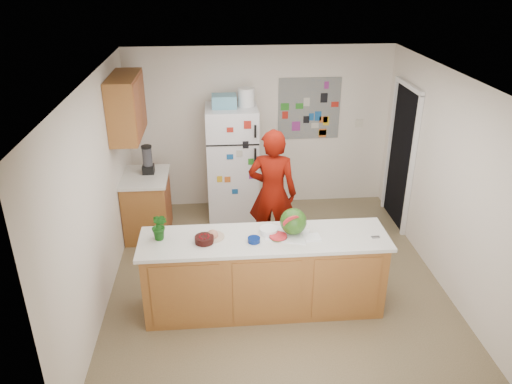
{
  "coord_description": "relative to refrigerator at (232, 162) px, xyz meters",
  "views": [
    {
      "loc": [
        -0.67,
        -5.1,
        3.62
      ],
      "look_at": [
        -0.23,
        0.2,
        1.13
      ],
      "focal_mm": 35.0,
      "sensor_mm": 36.0,
      "label": 1
    }
  ],
  "objects": [
    {
      "name": "keys",
      "position": [
        1.44,
        -2.48,
        0.08
      ],
      "size": [
        0.09,
        0.04,
        0.01
      ],
      "primitive_type": "cube",
      "rotation": [
        0.0,
        0.0,
        0.03
      ],
      "color": "gray",
      "rests_on": "peninsula_top"
    },
    {
      "name": "photo_collage",
      "position": [
        1.2,
        0.36,
        0.7
      ],
      "size": [
        0.95,
        0.01,
        0.95
      ],
      "primitive_type": "cube",
      "color": "slate",
      "rests_on": "wall_back"
    },
    {
      "name": "fridge_top_bin",
      "position": [
        -0.1,
        0.0,
        0.94
      ],
      "size": [
        0.35,
        0.28,
        0.18
      ],
      "primitive_type": "cube",
      "color": "#5999B2",
      "rests_on": "refrigerator"
    },
    {
      "name": "plate",
      "position": [
        -0.3,
        -2.33,
        0.08
      ],
      "size": [
        0.26,
        0.26,
        0.02
      ],
      "primitive_type": "cylinder",
      "rotation": [
        0.0,
        0.0,
        0.03
      ],
      "color": "tan",
      "rests_on": "peninsula_top"
    },
    {
      "name": "person",
      "position": [
        0.47,
        -1.18,
        0.02
      ],
      "size": [
        0.71,
        0.55,
        1.74
      ],
      "primitive_type": "imported",
      "rotation": [
        0.0,
        0.0,
        2.91
      ],
      "color": "#680D04",
      "rests_on": "floor"
    },
    {
      "name": "paper_towel",
      "position": [
        0.75,
        -2.44,
        0.08
      ],
      "size": [
        0.19,
        0.18,
        0.02
      ],
      "primitive_type": "cube",
      "rotation": [
        0.0,
        0.0,
        0.12
      ],
      "color": "white",
      "rests_on": "peninsula_top"
    },
    {
      "name": "cobalt_bowl",
      "position": [
        0.13,
        -2.46,
        0.1
      ],
      "size": [
        0.14,
        0.14,
        0.05
      ],
      "primitive_type": "cylinder",
      "rotation": [
        0.0,
        0.0,
        0.04
      ],
      "color": "#061957",
      "rests_on": "peninsula_top"
    },
    {
      "name": "blender_appliance",
      "position": [
        -1.19,
        -0.44,
        0.24
      ],
      "size": [
        0.13,
        0.13,
        0.38
      ],
      "primitive_type": "cylinder",
      "color": "black",
      "rests_on": "side_counter_top"
    },
    {
      "name": "cutting_board",
      "position": [
        0.51,
        -2.35,
        0.08
      ],
      "size": [
        0.52,
        0.45,
        0.01
      ],
      "primitive_type": "cube",
      "rotation": [
        0.0,
        0.0,
        -0.31
      ],
      "color": "white",
      "rests_on": "peninsula_top"
    },
    {
      "name": "side_counter_base",
      "position": [
        -1.24,
        -0.53,
        -0.42
      ],
      "size": [
        0.6,
        0.8,
        0.86
      ],
      "primitive_type": "cube",
      "color": "brown",
      "rests_on": "floor"
    },
    {
      "name": "doorway",
      "position": [
        2.44,
        -0.43,
        0.17
      ],
      "size": [
        0.03,
        0.85,
        2.04
      ],
      "primitive_type": "cube",
      "color": "black",
      "rests_on": "ground"
    },
    {
      "name": "ceiling",
      "position": [
        0.45,
        -1.88,
        1.66
      ],
      "size": [
        4.0,
        4.5,
        0.02
      ],
      "primitive_type": "cube",
      "color": "white",
      "rests_on": "wall_back"
    },
    {
      "name": "white_bowl",
      "position": [
        0.31,
        -2.28,
        0.1
      ],
      "size": [
        0.24,
        0.24,
        0.06
      ],
      "primitive_type": "cylinder",
      "rotation": [
        0.0,
        0.0,
        0.23
      ],
      "color": "silver",
      "rests_on": "peninsula_top"
    },
    {
      "name": "wall_left",
      "position": [
        -1.56,
        -1.88,
        0.4
      ],
      "size": [
        0.02,
        4.5,
        2.5
      ],
      "primitive_type": "cube",
      "color": "beige",
      "rests_on": "ground"
    },
    {
      "name": "floor",
      "position": [
        0.45,
        -1.88,
        -0.86
      ],
      "size": [
        4.0,
        4.5,
        0.02
      ],
      "primitive_type": "cube",
      "color": "brown",
      "rests_on": "ground"
    },
    {
      "name": "watermelon",
      "position": [
        0.57,
        -2.33,
        0.23
      ],
      "size": [
        0.29,
        0.29,
        0.29
      ],
      "primitive_type": "sphere",
      "color": "#256019",
      "rests_on": "cutting_board"
    },
    {
      "name": "cherry_bowl",
      "position": [
        -0.39,
        -2.43,
        0.11
      ],
      "size": [
        0.26,
        0.26,
        0.07
      ],
      "primitive_type": "cylinder",
      "rotation": [
        0.0,
        0.0,
        0.41
      ],
      "color": "black",
      "rests_on": "peninsula_top"
    },
    {
      "name": "potted_plant",
      "position": [
        -0.85,
        -2.33,
        0.23
      ],
      "size": [
        0.22,
        0.21,
        0.32
      ],
      "primitive_type": "imported",
      "rotation": [
        0.0,
        0.0,
        5.75
      ],
      "color": "#10430A",
      "rests_on": "peninsula_top"
    },
    {
      "name": "peninsula_top",
      "position": [
        0.25,
        -2.38,
        0.05
      ],
      "size": [
        2.68,
        0.7,
        0.04
      ],
      "primitive_type": "cube",
      "color": "silver",
      "rests_on": "peninsula_base"
    },
    {
      "name": "side_counter_top",
      "position": [
        -1.24,
        -0.53,
        0.03
      ],
      "size": [
        0.64,
        0.84,
        0.04
      ],
      "primitive_type": "cube",
      "color": "silver",
      "rests_on": "side_counter_base"
    },
    {
      "name": "upper_cabinets",
      "position": [
        -1.37,
        -0.58,
        1.05
      ],
      "size": [
        0.35,
        1.0,
        0.8
      ],
      "primitive_type": "cube",
      "color": "brown",
      "rests_on": "wall_left"
    },
    {
      "name": "peninsula_base",
      "position": [
        0.25,
        -2.38,
        -0.41
      ],
      "size": [
        2.6,
        0.62,
        0.88
      ],
      "primitive_type": "cube",
      "color": "brown",
      "rests_on": "floor"
    },
    {
      "name": "refrigerator",
      "position": [
        0.0,
        0.0,
        0.0
      ],
      "size": [
        0.75,
        0.7,
        1.7
      ],
      "primitive_type": "cube",
      "color": "silver",
      "rests_on": "floor"
    },
    {
      "name": "watermelon_slice",
      "position": [
        0.39,
        -2.4,
        0.09
      ],
      "size": [
        0.19,
        0.19,
        0.02
      ],
      "primitive_type": "cylinder",
      "color": "red",
      "rests_on": "cutting_board"
    },
    {
      "name": "wall_back",
      "position": [
        0.45,
        0.38,
        0.4
      ],
      "size": [
        4.0,
        0.02,
        2.5
      ],
      "primitive_type": "cube",
      "color": "beige",
      "rests_on": "ground"
    },
    {
      "name": "wall_right",
      "position": [
        2.46,
        -1.88,
        0.4
      ],
      "size": [
        0.02,
        4.5,
        2.5
      ],
      "primitive_type": "cube",
      "color": "beige",
      "rests_on": "ground"
    }
  ]
}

